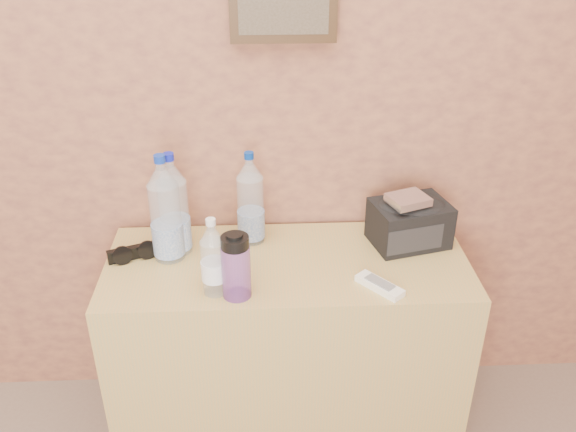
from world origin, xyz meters
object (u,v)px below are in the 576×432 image
at_px(nalgene_bottle, 236,266).
at_px(toiletry_bag, 410,221).
at_px(dresser, 287,349).
at_px(pet_large_c, 250,203).
at_px(pet_large_a, 166,214).
at_px(sunglasses, 134,252).
at_px(ac_remote, 380,286).
at_px(pet_large_b, 174,209).
at_px(pet_small, 213,261).
at_px(foil_packet, 408,200).

distance_m(nalgene_bottle, toiletry_bag, 0.59).
xyz_separation_m(dresser, pet_large_c, (-0.11, 0.13, 0.47)).
height_order(pet_large_a, nalgene_bottle, pet_large_a).
bearing_deg(pet_large_a, sunglasses, -178.56).
bearing_deg(sunglasses, pet_large_a, -19.99).
height_order(dresser, toiletry_bag, toiletry_bag).
xyz_separation_m(ac_remote, toiletry_bag, (0.13, 0.24, 0.07)).
bearing_deg(dresser, nalgene_bottle, -132.36).
distance_m(pet_large_b, pet_small, 0.26).
relative_size(pet_large_a, nalgene_bottle, 1.72).
relative_size(nalgene_bottle, ac_remote, 1.35).
distance_m(pet_large_b, toiletry_bag, 0.72).
bearing_deg(nalgene_bottle, sunglasses, 147.37).
bearing_deg(pet_small, nalgene_bottle, -17.38).
distance_m(sunglasses, ac_remote, 0.73).
bearing_deg(ac_remote, toiletry_bag, 110.50).
bearing_deg(pet_large_b, toiletry_bag, 1.02).
bearing_deg(pet_small, sunglasses, 144.28).
height_order(dresser, nalgene_bottle, nalgene_bottle).
height_order(dresser, pet_large_c, pet_large_c).
relative_size(pet_large_b, nalgene_bottle, 1.66).
bearing_deg(toiletry_bag, sunglasses, 169.32).
bearing_deg(pet_large_b, sunglasses, -163.04).
bearing_deg(sunglasses, ac_remote, -36.48).
bearing_deg(pet_large_c, pet_large_a, -160.46).
relative_size(pet_large_c, foil_packet, 2.66).
relative_size(pet_small, ac_remote, 1.59).
bearing_deg(pet_large_c, pet_small, -110.10).
bearing_deg(pet_large_a, pet_large_b, 61.44).
relative_size(pet_large_a, ac_remote, 2.31).
distance_m(pet_small, ac_remote, 0.47).
xyz_separation_m(pet_large_c, foil_packet, (0.47, -0.07, 0.03)).
distance_m(pet_small, nalgene_bottle, 0.06).
distance_m(dresser, foil_packet, 0.63).
relative_size(ac_remote, foil_packet, 1.28).
height_order(ac_remote, foil_packet, foil_packet).
bearing_deg(foil_packet, pet_large_a, -178.36).
distance_m(nalgene_bottle, ac_remote, 0.41).
distance_m(pet_large_a, ac_remote, 0.65).
bearing_deg(dresser, foil_packet, 10.10).
relative_size(pet_large_a, pet_large_b, 1.03).
relative_size(pet_large_c, sunglasses, 1.89).
bearing_deg(foil_packet, toiletry_bag, 54.64).
relative_size(dresser, sunglasses, 6.86).
relative_size(pet_large_c, ac_remote, 2.07).
relative_size(pet_large_b, toiletry_bag, 1.43).
xyz_separation_m(dresser, foil_packet, (0.36, 0.06, 0.51)).
xyz_separation_m(pet_large_a, sunglasses, (-0.11, -0.00, -0.13)).
distance_m(dresser, pet_small, 0.51).
distance_m(pet_large_a, pet_large_c, 0.26).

